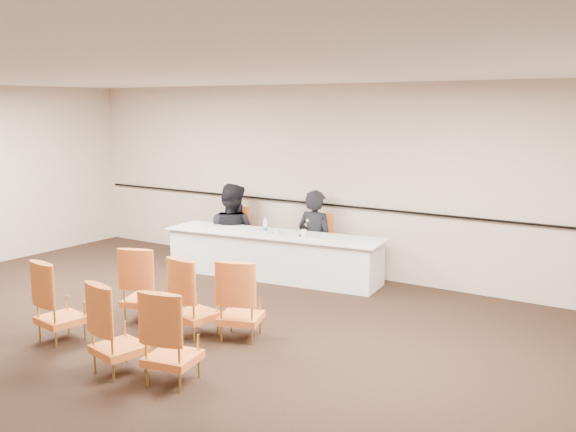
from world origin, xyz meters
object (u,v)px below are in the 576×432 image
Objects in this scene: panelist_second at (232,239)px; aud_chair_front_right at (241,299)px; panelist_main at (315,245)px; aud_chair_back_left at (60,300)px; coffee_cup at (304,234)px; aud_chair_back_right at (172,336)px; aud_chair_front_mid at (195,296)px; panelist_second_chair at (232,236)px; water_bottle at (265,226)px; aud_chair_back_mid at (118,327)px; microphone at (302,228)px; panel_table at (273,255)px; panelist_main_chair at (315,244)px; aud_chair_front_left at (144,283)px; drinking_glass at (277,231)px.

panelist_second is 2.02× the size of aud_chair_front_right.
panelist_main is 1.87× the size of aud_chair_back_left.
aud_chair_back_right is at bearing -77.49° from coffee_cup.
aud_chair_front_right is (0.50, 0.22, 0.00)m from aud_chair_front_mid.
panelist_second_chair reaches higher than coffee_cup.
panelist_second_chair is at bearing 155.74° from water_bottle.
aud_chair_front_right is (2.36, -2.81, 0.06)m from panelist_second.
aud_chair_front_right is 1.00× the size of aud_chair_back_mid.
panelist_second_chair is 3.68× the size of microphone.
panel_table is 13.65× the size of microphone.
panelist_second_chair is (-1.55, -0.20, 0.00)m from panelist_main_chair.
panel_table is 2.57m from aud_chair_front_left.
panelist_second reaches higher than panelist_second_chair.
aud_chair_front_right is 1.50m from aud_chair_back_mid.
aud_chair_back_right is at bearing 21.84° from aud_chair_back_mid.
aud_chair_front_mid is (0.30, -3.23, 0.00)m from panelist_main_chair.
coffee_cup is at bearing 52.74° from aud_chair_front_left.
aud_chair_front_left is 1.62m from aud_chair_back_mid.
aud_chair_front_left is at bearing 82.15° from panelist_main.
water_bottle is at bearing 67.32° from aud_chair_front_left.
coffee_cup is (1.71, -0.41, 0.29)m from panelist_second_chair.
microphone is (0.10, -0.57, 0.36)m from panelist_main_chair.
panelist_second is (-1.55, -0.20, -0.06)m from panelist_main_chair.
coffee_cup is (1.71, -0.41, 0.35)m from panelist_second.
panelist_second_chair is at bearing 128.39° from aud_chair_front_mid.
panelist_main is at bearing 65.09° from drinking_glass.
panel_table is at bearing 65.28° from aud_chair_front_left.
panelist_second_chair is 9.50× the size of drinking_glass.
aud_chair_back_left is 1.00× the size of aud_chair_back_right.
panelist_second is at bearing 159.86° from drinking_glass.
panelist_main is 0.91m from water_bottle.
aud_chair_back_right is (0.18, -1.32, 0.00)m from aud_chair_front_right.
aud_chair_front_left is at bearing -101.55° from panel_table.
aud_chair_back_right is at bearing -51.13° from aud_chair_front_mid.
panel_table is 0.73m from panelist_main.
aud_chair_back_mid is at bearing -85.79° from panel_table.
panelist_main is 17.75× the size of drinking_glass.
panelist_second is 3.55m from aud_chair_front_mid.
panelist_second reaches higher than aud_chair_back_left.
panel_table is 1.84× the size of panelist_second.
drinking_glass is 2.66m from aud_chair_front_mid.
aud_chair_back_mid and aud_chair_back_right have the same top height.
aud_chair_front_right is at bearing -60.66° from water_bottle.
aud_chair_front_left is at bearing 131.70° from aud_chair_back_right.
panelist_main_chair is at bearing 65.09° from drinking_glass.
panelist_main is 1.87× the size of panelist_main_chair.
aud_chair_front_mid is at bearing 114.06° from panelist_second.
panelist_main is 1.56m from panelist_second.
drinking_glass is at bearing 111.27° from aud_chair_back_mid.
aud_chair_back_left is (-1.04, -3.57, -0.29)m from coffee_cup.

